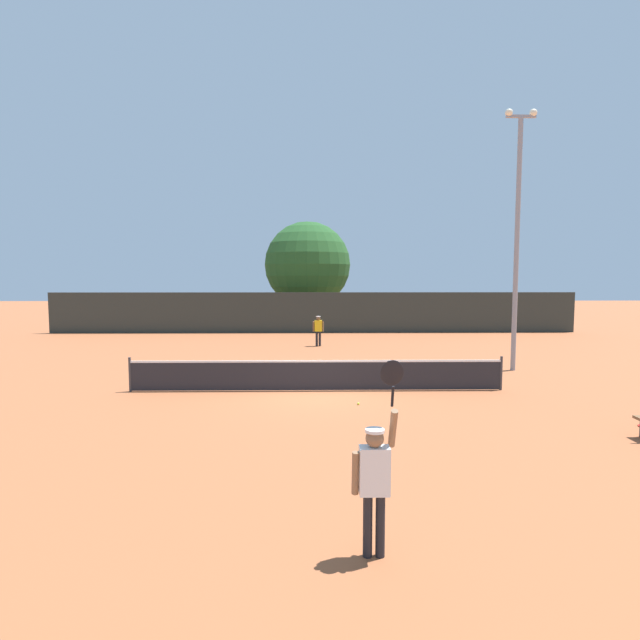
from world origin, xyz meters
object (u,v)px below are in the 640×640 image
object	(u,v)px
light_pole	(517,227)
parked_car_near	(214,313)
tennis_ball	(358,404)
large_tree	(308,265)
parked_car_mid	(391,312)
player_receiving	(318,328)
player_serving	(375,472)

from	to	relation	value
light_pole	parked_car_near	xyz separation A→B (m)	(-15.20, 20.03, -4.65)
tennis_ball	light_pole	distance (m)	9.81
tennis_ball	large_tree	world-z (taller)	large_tree
light_pole	large_tree	bearing A→B (deg)	114.23
large_tree	parked_car_mid	world-z (taller)	large_tree
player_receiving	light_pole	world-z (taller)	light_pole
player_receiving	parked_car_mid	world-z (taller)	parked_car_mid
parked_car_near	large_tree	bearing A→B (deg)	-20.77
player_receiving	parked_car_near	distance (m)	15.34
player_receiving	tennis_ball	bearing A→B (deg)	94.52
tennis_ball	large_tree	size ratio (longest dim) A/B	0.01
light_pole	parked_car_near	size ratio (longest dim) A/B	2.26
player_serving	parked_car_mid	xyz separation A→B (m)	(5.47, 33.17, -0.32)
light_pole	parked_car_near	bearing A→B (deg)	127.20
parked_car_near	parked_car_mid	world-z (taller)	same
large_tree	parked_car_near	distance (m)	8.44
large_tree	player_serving	bearing A→B (deg)	-88.00
light_pole	large_tree	world-z (taller)	light_pole
tennis_ball	player_serving	bearing A→B (deg)	-93.84
parked_car_mid	parked_car_near	bearing A→B (deg)	174.37
light_pole	parked_car_near	world-z (taller)	light_pole
tennis_ball	large_tree	xyz separation A→B (m)	(-1.57, 22.83, 4.40)
player_receiving	player_serving	bearing A→B (deg)	91.28
player_serving	parked_car_mid	distance (m)	33.62
tennis_ball	player_receiving	bearing A→B (deg)	94.52
player_serving	large_tree	xyz separation A→B (m)	(-1.06, 30.40, 3.34)
player_receiving	large_tree	distance (m)	11.41
player_serving	parked_car_mid	world-z (taller)	player_serving
light_pole	large_tree	xyz separation A→B (m)	(-7.96, 17.70, -0.99)
tennis_ball	parked_car_near	xyz separation A→B (m)	(-8.81, 25.15, 0.74)
tennis_ball	parked_car_mid	bearing A→B (deg)	79.02
tennis_ball	parked_car_near	distance (m)	26.66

